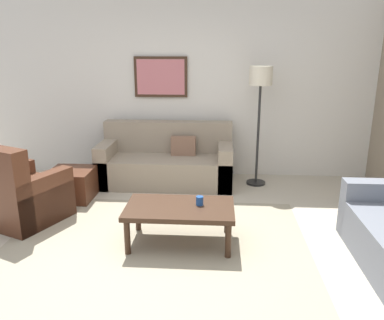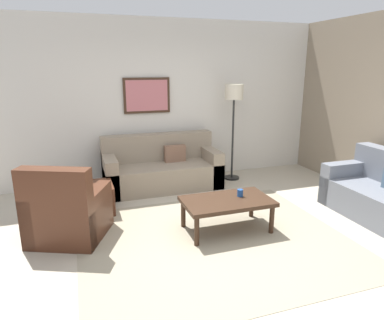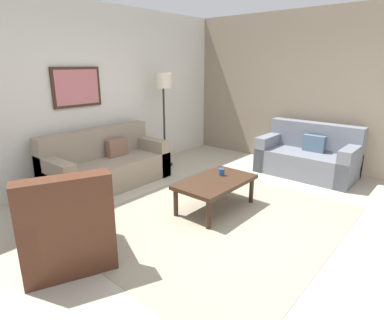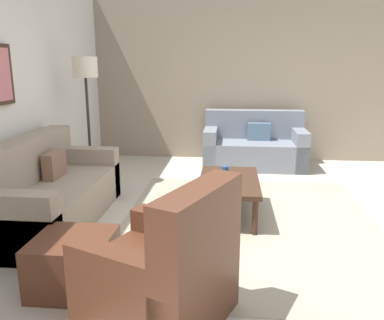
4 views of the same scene
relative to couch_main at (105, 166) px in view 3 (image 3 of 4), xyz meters
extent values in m
plane|color=#B2A893|center=(0.13, -2.12, -0.30)|extent=(8.00, 8.00, 0.00)
cube|color=silver|center=(0.13, 0.48, 1.10)|extent=(6.00, 0.12, 2.80)
cube|color=gray|center=(3.13, -2.12, 1.10)|extent=(0.12, 5.20, 2.80)
cube|color=gray|center=(0.13, -2.12, -0.30)|extent=(3.12, 2.66, 0.01)
cube|color=gray|center=(0.00, -0.10, -0.09)|extent=(1.93, 0.85, 0.42)
cube|color=gray|center=(0.00, 0.21, 0.14)|extent=(1.93, 0.24, 0.88)
cube|color=gray|center=(-0.87, -0.10, 0.01)|extent=(0.20, 0.85, 0.62)
cube|color=gray|center=(0.86, -0.10, 0.01)|extent=(0.20, 0.85, 0.62)
cube|color=brown|center=(0.25, -0.01, 0.26)|extent=(0.36, 0.12, 0.28)
cube|color=slate|center=(2.51, -2.29, -0.09)|extent=(0.85, 1.59, 0.42)
cube|color=slate|center=(2.81, -2.29, 0.14)|extent=(0.24, 1.59, 0.88)
cube|color=slate|center=(2.51, -1.59, 0.01)|extent=(0.85, 0.20, 0.62)
cube|color=slate|center=(2.51, -2.98, 0.01)|extent=(0.85, 0.20, 0.62)
cube|color=slate|center=(2.59, -2.36, 0.26)|extent=(0.12, 0.36, 0.28)
cube|color=#4C2819|center=(-1.48, -1.46, -0.08)|extent=(1.05, 1.05, 0.44)
cube|color=#4C2819|center=(-1.60, -1.73, 0.17)|extent=(0.81, 0.51, 0.95)
cube|color=#4C2819|center=(-1.19, -1.59, 0.00)|extent=(0.47, 0.80, 0.60)
cube|color=#4C2819|center=(-1.77, -1.33, 0.00)|extent=(0.47, 0.80, 0.60)
cube|color=#4C2819|center=(-1.18, -0.77, -0.10)|extent=(0.56, 0.56, 0.40)
cylinder|color=#382316|center=(-0.11, -2.16, -0.12)|extent=(0.06, 0.06, 0.36)
cylinder|color=#382316|center=(0.87, -2.16, -0.12)|extent=(0.06, 0.06, 0.36)
cylinder|color=#382316|center=(-0.11, -1.64, -0.12)|extent=(0.06, 0.06, 0.36)
cylinder|color=#382316|center=(0.87, -1.64, -0.12)|extent=(0.06, 0.06, 0.36)
cube|color=#382316|center=(0.38, -1.90, 0.08)|extent=(1.10, 0.64, 0.05)
cylinder|color=#1E478C|center=(0.58, -1.85, 0.16)|extent=(0.08, 0.08, 0.09)
cylinder|color=black|center=(1.33, -0.02, -0.29)|extent=(0.28, 0.28, 0.03)
cylinder|color=#262626|center=(1.33, -0.02, 0.42)|extent=(0.04, 0.04, 1.45)
cylinder|color=beige|center=(1.33, -0.02, 1.28)|extent=(0.32, 0.32, 0.26)
cube|color=#382316|center=(-0.12, 0.40, 1.22)|extent=(0.80, 0.04, 0.60)
cube|color=#BE686E|center=(-0.12, 0.38, 1.22)|extent=(0.72, 0.01, 0.52)
camera|label=1|loc=(0.75, -5.53, 1.67)|focal=36.40mm
camera|label=2|loc=(-1.32, -5.56, 1.70)|focal=32.41mm
camera|label=3|loc=(-2.83, -4.21, 1.57)|focal=30.10mm
camera|label=4|loc=(-3.74, -1.90, 1.34)|focal=37.07mm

